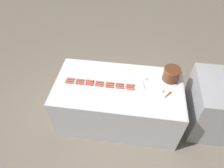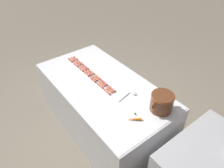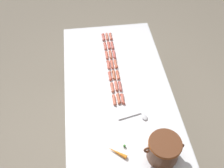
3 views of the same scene
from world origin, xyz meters
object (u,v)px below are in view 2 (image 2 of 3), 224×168
Objects in this scene: hot_dog_12 at (102,84)px; hot_dog_15 at (76,65)px; hot_dog_5 at (105,83)px; hot_dog_9 at (84,68)px; hot_dog_1 at (81,63)px; hot_dog_3 at (92,72)px; hot_dog_17 at (87,74)px; hot_dog_10 at (89,73)px; hot_dog_0 at (75,58)px; hot_dog_13 at (109,90)px; hot_dog_7 at (73,59)px; hot_dog_20 at (107,92)px; hot_dog_8 at (78,63)px; hot_dog_14 at (70,60)px; hot_dog_16 at (81,69)px; hot_dog_11 at (95,78)px; hot_dog_18 at (93,80)px; hot_dog_2 at (86,67)px; hot_dog_19 at (100,85)px; hot_dog_6 at (112,89)px; bean_pot at (162,101)px; serving_spoon at (131,95)px; carrot at (134,119)px; hot_dog_4 at (98,77)px.

hot_dog_15 is (0.04, -0.61, 0.00)m from hot_dog_12.
hot_dog_5 is 1.00× the size of hot_dog_9.
hot_dog_3 is at bearing 89.49° from hot_dog_1.
hot_dog_10 is at bearing -177.63° from hot_dog_17.
hot_dog_13 is (0.04, 0.93, 0.00)m from hot_dog_0.
hot_dog_7 and hot_dog_20 have the same top height.
hot_dog_1 is 0.30m from hot_dog_3.
hot_dog_20 is (0.04, 0.47, 0.00)m from hot_dog_10.
hot_dog_14 is (0.05, -0.15, 0.00)m from hot_dog_8.
hot_dog_1 is 0.18m from hot_dog_14.
hot_dog_16 is at bearing 74.99° from hot_dog_8.
hot_dog_11 is 0.04m from hot_dog_18.
hot_dog_19 is (0.08, 0.47, 0.00)m from hot_dog_2.
hot_dog_13 is at bearing 98.17° from hot_dog_18.
hot_dog_0 is 1.00× the size of hot_dog_9.
hot_dog_17 is at bearing 1.98° from hot_dog_3.
hot_dog_13 is at bearing -12.89° from hot_dog_6.
hot_dog_19 is (0.04, -0.14, 0.00)m from hot_dog_13.
hot_dog_14 is (0.08, -0.46, 0.00)m from hot_dog_3.
serving_spoon is at bearing -74.86° from bean_pot.
hot_dog_15 is at bearing -61.04° from hot_dog_2.
hot_dog_20 is at bearing 86.71° from hot_dog_8.
hot_dog_20 is 0.30m from serving_spoon.
hot_dog_18 is 0.16m from hot_dog_19.
hot_dog_2 is 1.00× the size of hot_dog_19.
hot_dog_15 is 1.01m from serving_spoon.
hot_dog_7 is at bearing -89.98° from hot_dog_13.
hot_dog_6 is 1.00× the size of hot_dog_13.
hot_dog_16 is 0.47m from hot_dog_19.
carrot is (0.04, 0.53, 0.00)m from hot_dog_20.
hot_dog_16 is (0.04, -0.31, 0.00)m from hot_dog_11.
hot_dog_18 is (0.04, 0.16, 0.00)m from hot_dog_10.
hot_dog_7 and hot_dog_12 have the same top height.
hot_dog_1 is 1.00× the size of hot_dog_17.
hot_dog_2 reaches higher than serving_spoon.
hot_dog_10 is (0.00, 0.15, 0.00)m from hot_dog_9.
hot_dog_2 is 1.00× the size of hot_dog_20.
hot_dog_3 is 1.00× the size of hot_dog_4.
hot_dog_4 and hot_dog_20 have the same top height.
hot_dog_9 is at bearing 90.30° from hot_dog_7.
hot_dog_0 is at bearing -92.60° from hot_dog_13.
hot_dog_8 is at bearing -87.42° from hot_dog_6.
hot_dog_8 is at bearing -93.29° from hot_dog_20.
hot_dog_7 is at bearing -176.00° from hot_dog_14.
hot_dog_18 is (0.00, 0.31, 0.00)m from hot_dog_16.
hot_dog_6 is at bearing 104.65° from hot_dog_18.
hot_dog_13 is (0.04, 0.77, 0.00)m from hot_dog_1.
hot_dog_1 is at bearing -104.58° from hot_dog_17.
carrot is (0.13, 1.47, 0.00)m from hot_dog_0.
hot_dog_13 is 1.00× the size of hot_dog_14.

